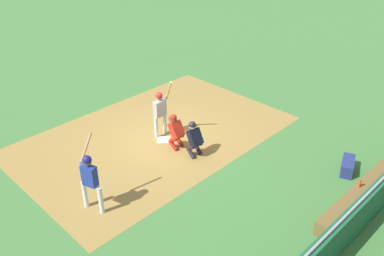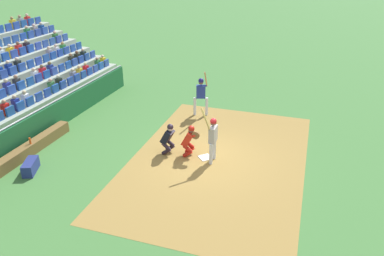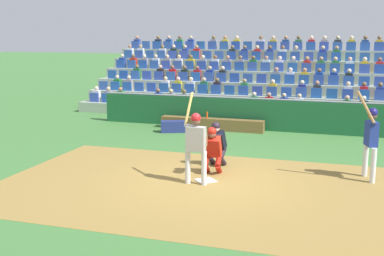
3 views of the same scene
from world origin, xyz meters
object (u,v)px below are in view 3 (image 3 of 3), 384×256
Objects in this scene: batter_at_plate at (196,140)px; catcher_crouching at (212,148)px; home_plate_marker at (206,180)px; dugout_bench at (212,124)px; home_plate_umpire at (217,142)px; equipment_duffel_bag at (173,127)px; on_deck_batter at (371,135)px; water_bottle_on_bench at (207,115)px.

batter_at_plate is 1.72× the size of catcher_crouching.
dugout_bench reaches higher than home_plate_marker.
catcher_crouching is at bearing 96.65° from home_plate_umpire.
catcher_crouching is 1.42× the size of equipment_duffel_bag.
equipment_duffel_bag is at bearing -31.60° from on_deck_batter.
on_deck_batter is at bearing -168.74° from catcher_crouching.
batter_at_plate is 1.01m from catcher_crouching.
water_bottle_on_bench reaches higher than home_plate_marker.
dugout_bench is 4.47× the size of equipment_duffel_bag.
batter_at_plate is 8.57× the size of water_bottle_on_bench.
equipment_duffel_bag reaches higher than home_plate_marker.
batter_at_plate is 2.45× the size of equipment_duffel_bag.
dugout_bench is at bearing -157.28° from water_bottle_on_bench.
home_plate_marker is at bearing 106.33° from water_bottle_on_bench.
water_bottle_on_bench is 0.11× the size of on_deck_batter.
home_plate_umpire is 0.56× the size of on_deck_batter.
home_plate_marker is 6.65m from water_bottle_on_bench.
home_plate_umpire reaches higher than dugout_bench.
dugout_bench is 7.51m from on_deck_batter.
home_plate_marker is 0.20× the size of batter_at_plate.
catcher_crouching is 4.97× the size of water_bottle_on_bench.
catcher_crouching is at bearing 97.79° from equipment_duffel_bag.
catcher_crouching is 0.56× the size of on_deck_batter.
dugout_bench is 15.60× the size of water_bottle_on_bench.
catcher_crouching is at bearing 11.26° from on_deck_batter.
home_plate_umpire is at bearing -91.45° from batter_at_plate.
on_deck_batter is at bearing 179.31° from home_plate_umpire.
catcher_crouching is at bearing -98.42° from batter_at_plate.
catcher_crouching is at bearing 107.73° from water_bottle_on_bench.
home_plate_umpire is at bearing -0.69° from on_deck_batter.
water_bottle_on_bench is at bearing -70.55° from home_plate_umpire.
on_deck_batter is (-6.72, 4.14, 0.92)m from equipment_duffel_bag.
batter_at_plate reaches higher than home_plate_marker.
equipment_duffel_bag is at bearing 38.26° from water_bottle_on_bench.
catcher_crouching reaches higher than equipment_duffel_bag.
home_plate_umpire reaches higher than home_plate_marker.
equipment_duffel_bag is (1.06, 0.84, -0.36)m from water_bottle_on_bench.
on_deck_batter reaches higher than dugout_bench.
catcher_crouching is 6.02m from water_bottle_on_bench.
home_plate_marker is at bearing 104.76° from dugout_bench.
on_deck_batter is at bearing 137.42° from dugout_bench.
batter_at_plate is at bearing 102.76° from dugout_bench.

